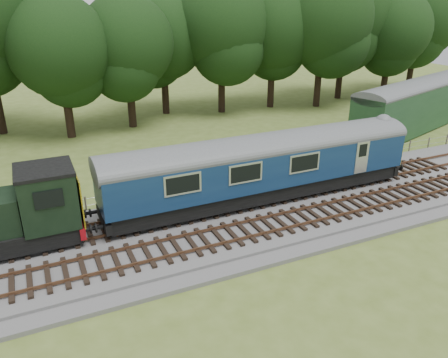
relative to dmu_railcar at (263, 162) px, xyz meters
name	(u,v)px	position (x,y,z in m)	size (l,w,h in m)	color
ground	(218,227)	(-3.34, -1.40, -2.61)	(120.00, 120.00, 0.00)	#506324
ballast	(218,224)	(-3.34, -1.40, -2.43)	(70.00, 7.00, 0.35)	#4C4C4F
track_north	(208,209)	(-3.34, 0.00, -2.19)	(67.20, 2.40, 0.21)	black
track_south	(232,234)	(-3.34, -3.00, -2.19)	(67.20, 2.40, 0.21)	black
fence	(188,194)	(-3.34, 3.10, -2.61)	(64.00, 0.12, 1.00)	#6B6054
tree_line	(124,124)	(-3.34, 20.60, -2.61)	(70.00, 8.00, 18.00)	black
dmu_railcar	(263,162)	(0.00, 0.00, 0.00)	(18.05, 2.86, 3.88)	black
worker	(118,220)	(-8.30, -0.66, -1.45)	(0.59, 0.39, 1.62)	#E35F0B
parked_coach	(418,102)	(20.05, 7.76, -0.13)	(17.34, 8.13, 4.41)	#1C3E21
shed	(403,106)	(21.43, 10.64, -1.17)	(4.57, 4.57, 2.83)	#1C3E21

